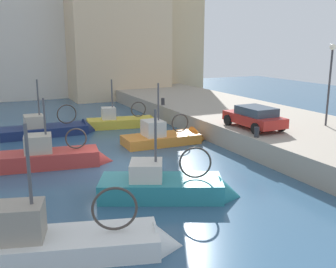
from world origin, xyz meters
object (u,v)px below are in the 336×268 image
fishing_boat_orange (167,141)px  parked_car_red (254,117)px  fishing_boat_white (71,250)px  fishing_boat_red (56,163)px  quay_streetlamp (331,71)px  mooring_bollard_mid (257,132)px  fishing_boat_teal (170,194)px  fishing_boat_navy (51,133)px  mooring_bollard_north (163,102)px  fishing_boat_yellow (126,125)px

fishing_boat_orange → parked_car_red: (4.10, -3.21, 1.74)m
fishing_boat_orange → fishing_boat_white: (-8.20, -10.68, 0.02)m
fishing_boat_red → quay_streetlamp: quay_streetlamp is taller
fishing_boat_white → mooring_bollard_mid: size_ratio=12.26×
fishing_boat_red → parked_car_red: bearing=-7.7°
fishing_boat_teal → quay_streetlamp: bearing=16.0°
fishing_boat_teal → quay_streetlamp: 13.37m
fishing_boat_navy → fishing_boat_teal: bearing=-79.3°
fishing_boat_orange → fishing_boat_white: bearing=-127.5°
mooring_bollard_north → fishing_boat_navy: bearing=-170.6°
fishing_boat_navy → parked_car_red: fishing_boat_navy is taller
fishing_boat_teal → mooring_bollard_north: fishing_boat_teal is taller
parked_car_red → quay_streetlamp: size_ratio=0.82×
fishing_boat_yellow → fishing_boat_orange: 5.79m
fishing_boat_yellow → mooring_bollard_mid: bearing=-71.5°
mooring_bollard_mid → fishing_boat_red: bearing=161.5°
mooring_bollard_north → fishing_boat_yellow: bearing=-161.3°
parked_car_red → mooring_bollard_north: size_ratio=7.22×
fishing_boat_red → parked_car_red: 11.40m
fishing_boat_teal → parked_car_red: bearing=31.3°
fishing_boat_white → quay_streetlamp: size_ratio=1.40×
fishing_boat_red → quay_streetlamp: bearing=-9.9°
fishing_boat_navy → mooring_bollard_north: size_ratio=11.64×
fishing_boat_white → fishing_boat_red: bearing=82.8°
parked_car_red → mooring_bollard_mid: (-1.22, -1.82, -0.40)m
fishing_boat_yellow → fishing_boat_navy: bearing=-177.2°
fishing_boat_teal → fishing_boat_orange: bearing=65.4°
fishing_boat_navy → fishing_boat_yellow: bearing=2.8°
fishing_boat_white → parked_car_red: (12.30, 7.48, 1.72)m
fishing_boat_red → parked_car_red: fishing_boat_red is taller
fishing_boat_red → mooring_bollard_mid: size_ratio=10.52×
mooring_bollard_mid → fishing_boat_white: bearing=-153.0°
mooring_bollard_mid → quay_streetlamp: size_ratio=0.11×
fishing_boat_yellow → fishing_boat_teal: fishing_boat_teal is taller
fishing_boat_white → mooring_bollard_north: bearing=57.9°
fishing_boat_yellow → mooring_bollard_north: fishing_boat_yellow is taller
fishing_boat_orange → fishing_boat_yellow: bearing=97.2°
fishing_boat_white → mooring_bollard_north: fishing_boat_white is taller
fishing_boat_red → mooring_bollard_mid: 10.58m
fishing_boat_yellow → fishing_boat_teal: 13.95m
fishing_boat_yellow → parked_car_red: (4.82, -8.95, 1.78)m
fishing_boat_red → parked_car_red: size_ratio=1.46×
mooring_bollard_mid → mooring_bollard_north: size_ratio=1.00×
fishing_boat_yellow → mooring_bollard_mid: 11.45m
fishing_boat_yellow → fishing_boat_navy: fishing_boat_navy is taller
fishing_boat_teal → mooring_bollard_north: (6.51, 14.87, 1.36)m
fishing_boat_orange → fishing_boat_red: fishing_boat_orange is taller
fishing_boat_orange → mooring_bollard_mid: fishing_boat_orange is taller
mooring_bollard_mid → quay_streetlamp: bearing=6.3°
parked_car_red → quay_streetlamp: (4.43, -1.20, 2.58)m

